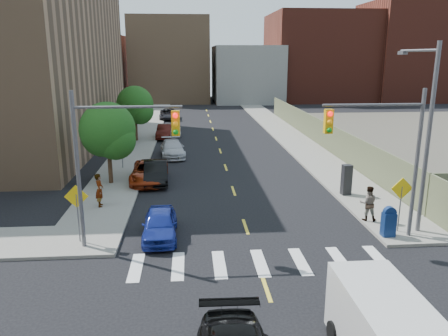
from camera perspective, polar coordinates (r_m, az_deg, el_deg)
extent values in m
plane|color=black|center=(15.21, 6.88, -19.04)|extent=(160.00, 160.00, 0.00)
cube|color=gray|center=(54.76, -9.83, 5.59)|extent=(3.50, 73.00, 0.15)
cube|color=gray|center=(55.53, 6.39, 5.83)|extent=(3.50, 73.00, 0.15)
cube|color=#656647|center=(42.83, 12.26, 4.61)|extent=(0.12, 44.00, 2.50)
cube|color=#592319|center=(84.65, -18.15, 12.22)|extent=(14.00, 18.00, 12.00)
cube|color=#8C6B4C|center=(84.46, -6.99, 13.83)|extent=(14.00, 16.00, 15.00)
cube|color=gray|center=(83.16, 2.91, 12.18)|extent=(12.00, 16.00, 10.00)
cube|color=#592319|center=(87.94, 12.13, 13.97)|extent=(18.00, 18.00, 16.00)
cube|color=#592319|center=(91.91, 22.42, 13.86)|extent=(14.00, 16.00, 18.00)
cylinder|color=#8C6B4C|center=(93.91, 25.00, 16.67)|extent=(1.80, 1.80, 28.00)
cylinder|color=#59595E|center=(19.62, -18.51, -0.65)|extent=(0.18, 0.18, 7.00)
cylinder|color=#59595E|center=(18.68, -12.44, 7.79)|extent=(4.50, 0.12, 0.12)
cube|color=#E5A50C|center=(18.61, -6.34, 5.84)|extent=(0.35, 0.30, 1.05)
cylinder|color=#59595E|center=(21.60, 23.81, 0.20)|extent=(0.18, 0.18, 7.00)
cylinder|color=#59595E|center=(20.15, 18.93, 7.82)|extent=(4.50, 0.12, 0.12)
cube|color=#E5A50C|center=(19.55, 13.49, 5.95)|extent=(0.35, 0.30, 1.05)
cylinder|color=#59595E|center=(22.16, 25.07, 3.06)|extent=(0.20, 0.20, 9.00)
cylinder|color=#59595E|center=(23.31, 24.11, 13.84)|extent=(0.12, 3.50, 0.12)
cube|color=#59595E|center=(24.73, 22.30, 13.75)|extent=(0.25, 0.60, 0.18)
cylinder|color=#59595E|center=(20.84, -18.49, -6.42)|extent=(0.06, 0.06, 2.40)
cube|color=yellow|center=(20.49, -18.74, -3.54)|extent=(1.06, 0.04, 1.06)
cylinder|color=#59595E|center=(22.52, 21.95, -5.18)|extent=(0.06, 0.06, 2.40)
cube|color=yellow|center=(22.19, 22.22, -2.50)|extent=(1.06, 0.04, 1.06)
cylinder|color=#59595E|center=(33.57, -13.17, 1.79)|extent=(0.06, 0.06, 2.40)
cube|color=yellow|center=(33.35, -13.28, 3.63)|extent=(1.06, 0.04, 1.06)
cylinder|color=#332114|center=(29.73, -14.66, 0.30)|extent=(0.28, 0.28, 2.64)
sphere|color=#164614|center=(29.26, -14.96, 4.86)|extent=(3.60, 3.60, 3.60)
sphere|color=#164614|center=(28.98, -14.01, 3.63)|extent=(2.64, 2.64, 2.64)
sphere|color=#164614|center=(29.79, -15.53, 4.17)|extent=(2.88, 2.88, 2.88)
cylinder|color=#332114|center=(44.28, -11.40, 5.06)|extent=(0.28, 0.28, 2.64)
sphere|color=#164614|center=(43.96, -11.55, 8.15)|extent=(3.60, 3.60, 3.60)
sphere|color=#164614|center=(43.68, -10.90, 7.35)|extent=(2.64, 2.64, 2.64)
sphere|color=#164614|center=(44.45, -11.98, 7.65)|extent=(2.88, 2.88, 2.88)
imported|color=navy|center=(20.92, -8.37, -7.26)|extent=(1.67, 3.98, 1.34)
imported|color=black|center=(29.77, -8.90, -0.55)|extent=(1.86, 4.52, 1.46)
imported|color=maroon|center=(29.98, -9.73, -0.51)|extent=(2.45, 5.17, 1.43)
imported|color=#B4B6BD|center=(37.37, -6.74, 2.55)|extent=(2.41, 4.93, 1.38)
imported|color=silver|center=(47.44, -6.63, 5.08)|extent=(1.74, 4.01, 1.35)
imported|color=#3B100B|center=(45.80, -7.74, 4.74)|extent=(1.69, 4.32, 1.40)
imported|color=black|center=(59.43, -7.26, 6.99)|extent=(2.51, 5.17, 1.42)
cube|color=black|center=(14.24, 17.72, -15.25)|extent=(1.76, 1.15, 0.86)
cylinder|color=black|center=(14.32, 14.22, -20.17)|extent=(0.27, 0.72, 0.72)
cylinder|color=black|center=(14.95, 21.19, -19.16)|extent=(0.27, 0.72, 0.72)
cube|color=navy|center=(21.94, 20.68, -6.91)|extent=(0.59, 0.46, 1.13)
cylinder|color=navy|center=(21.75, 20.82, -5.46)|extent=(0.58, 0.27, 0.58)
cube|color=black|center=(27.43, 15.70, -1.48)|extent=(0.59, 0.50, 1.85)
imported|color=gray|center=(25.31, -15.96, -2.79)|extent=(0.54, 0.74, 1.89)
imported|color=gray|center=(23.50, 18.32, -4.40)|extent=(1.01, 0.86, 1.82)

